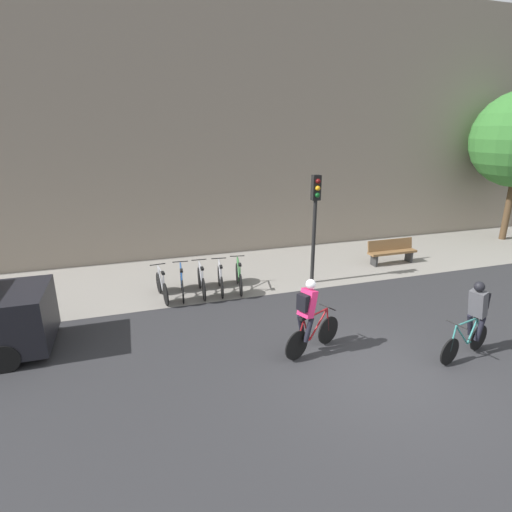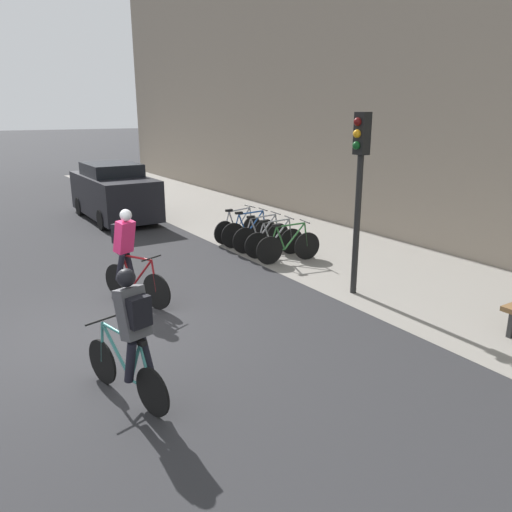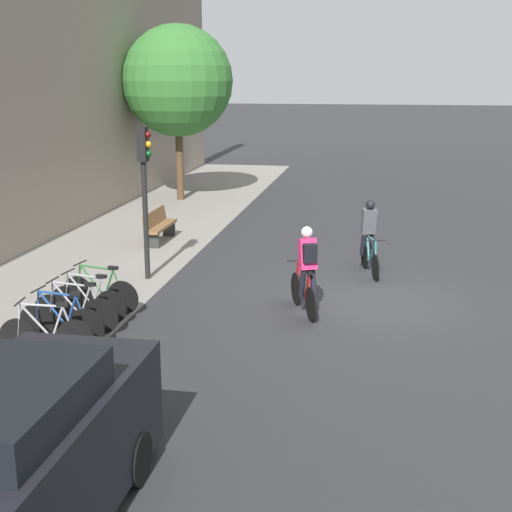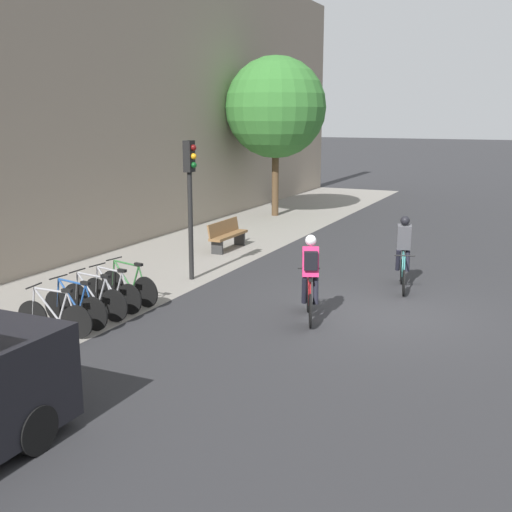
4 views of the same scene
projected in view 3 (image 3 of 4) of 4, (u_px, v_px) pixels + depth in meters
The scene contains 13 objects.
ground at pixel (367, 301), 14.83m from camera, with size 200.00×200.00×0.00m, color #2B2B2D.
kerb_strip at pixel (63, 285), 15.98m from camera, with size 44.00×4.50×0.01m, color gray.
cyclist_pink at pixel (306, 269), 13.73m from camera, with size 1.60×0.74×1.78m.
cyclist_grey at pixel (369, 233), 16.79m from camera, with size 1.66×0.62×1.75m.
parked_bike_0 at pixel (46, 334), 11.87m from camera, with size 0.46×1.61×0.96m.
parked_bike_1 at pixel (62, 321), 12.43m from camera, with size 0.46×1.65×0.97m.
parked_bike_2 at pixel (76, 311), 12.99m from camera, with size 0.46×1.67×0.97m.
parked_bike_3 at pixel (88, 301), 13.54m from camera, with size 0.46×1.61×0.96m.
parked_bike_4 at pixel (100, 292), 14.10m from camera, with size 0.46×1.67×0.97m.
traffic_light_pole at pixel (144, 175), 15.88m from camera, with size 0.26×0.30×3.47m.
bench at pixel (159, 225), 19.96m from camera, with size 1.88×0.44×0.89m.
parked_car at pixel (5, 468), 6.87m from camera, with size 4.30×1.84×1.85m.
street_tree_0 at pixel (178, 81), 25.79m from camera, with size 4.02×4.02×6.36m.
Camera 3 is at (-14.32, -0.20, 4.59)m, focal length 50.00 mm.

